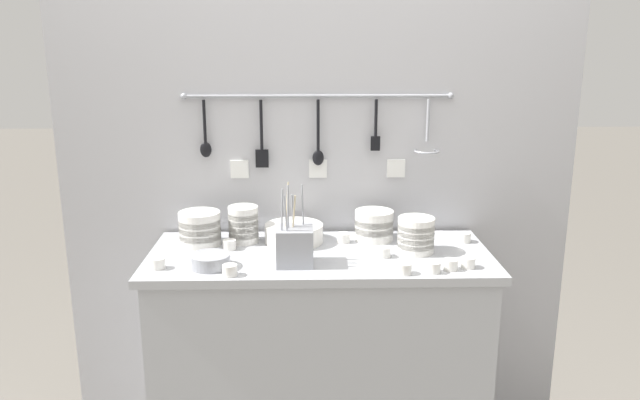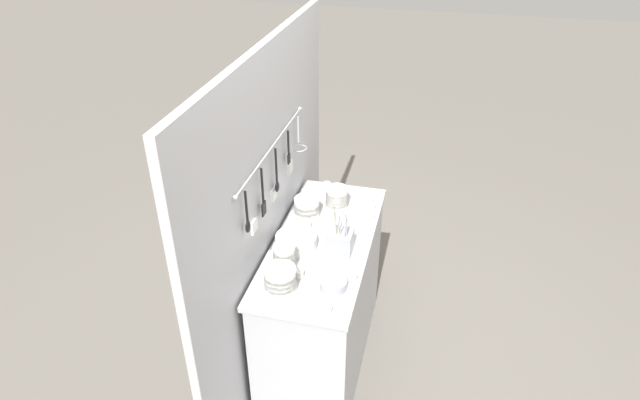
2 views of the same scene
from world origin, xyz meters
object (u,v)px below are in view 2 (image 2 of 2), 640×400
cup_back_right (352,278)px  bowl_stack_short_front (280,279)px  cup_back_left (299,273)px  cup_edge_far (371,216)px  cup_front_left (327,310)px  cutlery_caddy (340,242)px  bowl_stack_nested_right (284,257)px  bowl_stack_back_corner (337,198)px  steel_mixing_bowl (333,284)px  cup_front_right (372,207)px  cup_by_caddy (327,185)px  cup_centre (341,216)px  plate_stack (296,241)px  cup_mid_row (369,201)px  cup_beside_plates (307,225)px  bowl_stack_wide_centre (307,207)px  cup_edge_near (368,195)px

cup_back_right → bowl_stack_short_front: bearing=114.6°
bowl_stack_short_front → cup_back_left: size_ratio=3.20×
cup_edge_far → cup_front_left: bearing=175.1°
cutlery_caddy → cup_front_left: cutlery_caddy is taller
cup_back_right → cutlery_caddy: bearing=26.3°
bowl_stack_nested_right → bowl_stack_back_corner: bowl_stack_nested_right is taller
bowl_stack_back_corner → steel_mixing_bowl: bearing=-169.0°
bowl_stack_nested_right → cup_back_left: size_ratio=2.87×
steel_mixing_bowl → cup_front_left: size_ratio=2.80×
cup_front_right → cup_by_caddy: 0.36m
cup_by_caddy → bowl_stack_nested_right: bearing=178.4°
cup_centre → steel_mixing_bowl: bearing=-171.5°
cup_front_left → bowl_stack_short_front: bearing=67.9°
plate_stack → cup_mid_row: plate_stack is taller
bowl_stack_nested_right → cup_edge_far: size_ratio=2.87×
cup_back_left → bowl_stack_nested_right: bearing=63.3°
cup_edge_far → cup_back_left: 0.65m
cup_back_right → steel_mixing_bowl: bearing=133.4°
bowl_stack_back_corner → plate_stack: size_ratio=0.60×
bowl_stack_short_front → cup_mid_row: bearing=-18.2°
cup_centre → cup_beside_plates: same height
cup_back_right → plate_stack: bearing=59.5°
cup_front_left → cup_mid_row: 0.98m
bowl_stack_short_front → bowl_stack_wide_centre: (0.65, 0.05, -0.01)m
plate_stack → cup_edge_near: 0.66m
cup_by_caddy → plate_stack: bearing=178.5°
bowl_stack_short_front → cup_back_left: 0.14m
steel_mixing_bowl → cup_front_right: steel_mixing_bowl is taller
cup_edge_far → cup_by_caddy: (0.28, 0.33, 0.00)m
cup_back_right → cup_front_right: (0.67, 0.01, 0.00)m
bowl_stack_back_corner → bowl_stack_wide_centre: 0.20m
cup_mid_row → bowl_stack_wide_centre: bearing=123.5°
bowl_stack_wide_centre → cup_by_caddy: (0.34, -0.04, -0.04)m
bowl_stack_back_corner → cup_edge_near: size_ratio=2.73×
bowl_stack_short_front → bowl_stack_wide_centre: 0.66m
cutlery_caddy → cup_front_right: (0.46, -0.09, -0.05)m
cup_back_right → cup_front_right: bearing=0.9°
bowl_stack_back_corner → steel_mixing_bowl: size_ratio=0.97×
steel_mixing_bowl → cup_centre: size_ratio=2.80×
bowl_stack_short_front → bowl_stack_wide_centre: bearing=3.9°
bowl_stack_nested_right → cup_beside_plates: bearing=-2.4°
plate_stack → cup_front_right: size_ratio=4.57×
cutlery_caddy → cup_edge_far: 0.38m
bowl_stack_short_front → cup_back_right: 0.36m
cup_edge_near → cup_front_right: bearing=-161.6°
bowl_stack_short_front → cup_mid_row: size_ratio=3.20×
bowl_stack_nested_right → cup_mid_row: bowl_stack_nested_right is taller
bowl_stack_nested_right → cup_centre: bearing=-19.6°
bowl_stack_short_front → cup_front_right: bearing=-20.9°
bowl_stack_back_corner → cup_edge_near: bowl_stack_back_corner is taller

